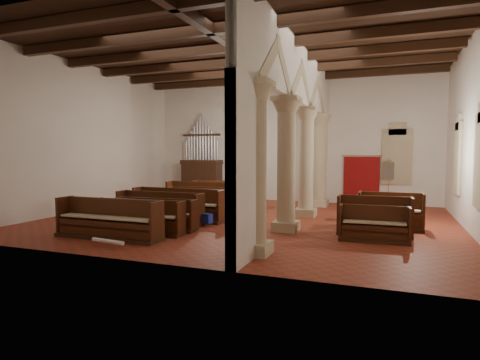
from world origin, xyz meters
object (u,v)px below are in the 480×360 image
at_px(processional_banner, 388,189).
at_px(aisle_pew_0, 374,229).
at_px(pipe_organ, 202,172).
at_px(lectern, 253,194).
at_px(nave_pew_0, 108,225).

xyz_separation_m(processional_banner, aisle_pew_0, (-0.29, -7.54, -0.44)).
distance_m(pipe_organ, lectern, 3.50).
relative_size(processional_banner, nave_pew_0, 0.66).
distance_m(pipe_organ, processional_banner, 9.21).
bearing_deg(lectern, aisle_pew_0, -24.61).
height_order(processional_banner, aisle_pew_0, processional_banner).
xyz_separation_m(pipe_organ, aisle_pew_0, (8.89, -7.55, -1.05)).
height_order(nave_pew_0, aisle_pew_0, nave_pew_0).
relative_size(processional_banner, aisle_pew_0, 1.16).
height_order(lectern, aisle_pew_0, lectern).
bearing_deg(nave_pew_0, aisle_pew_0, 18.45).
relative_size(pipe_organ, nave_pew_0, 1.36).
bearing_deg(aisle_pew_0, lectern, 129.83).
bearing_deg(pipe_organ, aisle_pew_0, -40.34).
bearing_deg(aisle_pew_0, nave_pew_0, -163.48).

